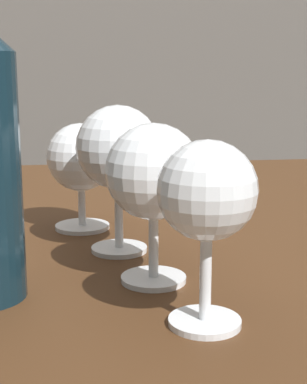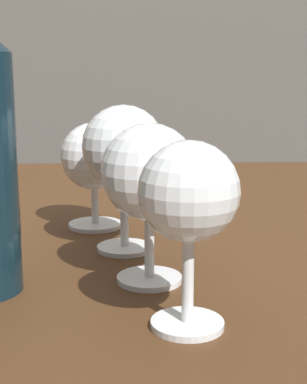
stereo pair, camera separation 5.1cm
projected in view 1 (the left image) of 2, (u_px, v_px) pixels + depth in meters
dining_table at (117, 283)px, 0.78m from camera, size 1.14×0.92×0.71m
wine_glass_port at (207, 196)px, 0.42m from camera, size 0.07×0.07×0.14m
wine_glass_rose at (153, 174)px, 0.51m from camera, size 0.09×0.09×0.15m
wine_glass_merlot at (118, 151)px, 0.60m from camera, size 0.09×0.09×0.16m
wine_glass_empty at (81, 160)px, 0.69m from camera, size 0.08×0.08×0.13m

